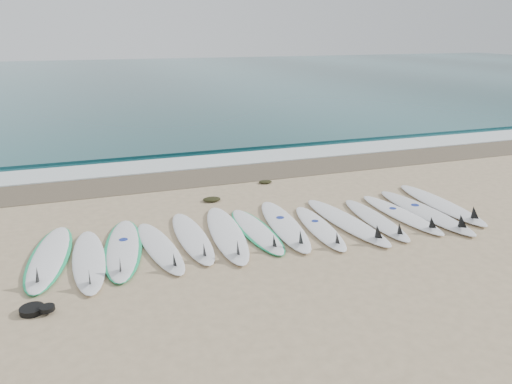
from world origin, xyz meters
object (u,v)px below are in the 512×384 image
object	(u,v)px
surfboard_0	(49,257)
leash_coil	(35,309)
surfboard_13	(442,204)
surfboard_7	(285,225)

from	to	relation	value
surfboard_0	leash_coil	xyz separation A→B (m)	(-0.12, -1.68, -0.00)
leash_coil	surfboard_13	bearing A→B (deg)	11.39
surfboard_13	surfboard_0	bearing A→B (deg)	-178.44
surfboard_7	surfboard_13	xyz separation A→B (m)	(3.65, -0.03, 0.00)
surfboard_13	surfboard_7	bearing A→B (deg)	-178.34
surfboard_0	leash_coil	distance (m)	1.69
surfboard_7	leash_coil	xyz separation A→B (m)	(-4.34, -1.64, -0.01)
surfboard_7	surfboard_13	distance (m)	3.65
surfboard_0	surfboard_13	xyz separation A→B (m)	(7.88, -0.07, 0.01)
surfboard_0	surfboard_13	distance (m)	7.88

